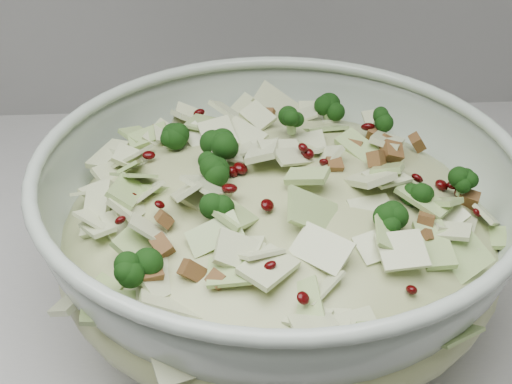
# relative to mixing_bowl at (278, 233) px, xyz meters

# --- Properties ---
(mixing_bowl) EXTENTS (0.43, 0.43, 0.15)m
(mixing_bowl) POSITION_rel_mixing_bowl_xyz_m (0.00, 0.00, 0.00)
(mixing_bowl) COLOR #A2B1A1
(mixing_bowl) RESTS_ON counter
(salad) EXTENTS (0.43, 0.43, 0.15)m
(salad) POSITION_rel_mixing_bowl_xyz_m (0.00, 0.00, 0.02)
(salad) COLOR tan
(salad) RESTS_ON mixing_bowl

